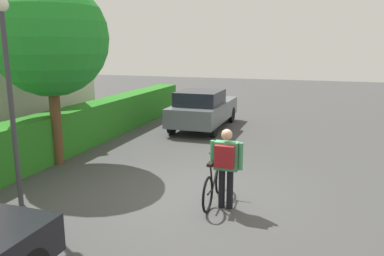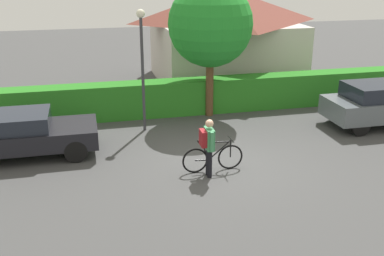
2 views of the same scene
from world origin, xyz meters
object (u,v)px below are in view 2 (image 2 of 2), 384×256
object	(u,v)px
street_lamp	(142,54)
tree_kerbside	(210,25)
bicycle	(213,158)
parked_car_near	(25,134)
person_rider	(208,142)
parked_car_far	(383,104)

from	to	relation	value
street_lamp	tree_kerbside	world-z (taller)	tree_kerbside
bicycle	parked_car_near	bearing A→B (deg)	155.81
street_lamp	tree_kerbside	size ratio (longest dim) A/B	0.83
person_rider	street_lamp	bearing A→B (deg)	106.22
bicycle	street_lamp	bearing A→B (deg)	110.56
tree_kerbside	street_lamp	bearing A→B (deg)	-157.84
parked_car_near	person_rider	size ratio (longest dim) A/B	2.54
parked_car_near	tree_kerbside	bearing A→B (deg)	21.31
person_rider	tree_kerbside	xyz separation A→B (m)	(1.45, 5.10, 2.41)
parked_car_far	street_lamp	xyz separation A→B (m)	(-8.31, 1.42, 1.87)
parked_car_far	bicycle	bearing A→B (deg)	-161.44
parked_car_far	person_rider	distance (m)	7.60
parked_car_far	tree_kerbside	world-z (taller)	tree_kerbside
parked_car_far	person_rider	xyz separation A→B (m)	(-7.13, -2.61, 0.20)
parked_car_far	bicycle	world-z (taller)	parked_car_far
parked_car_near	tree_kerbside	size ratio (longest dim) A/B	0.84
person_rider	tree_kerbside	size ratio (longest dim) A/B	0.33
person_rider	street_lamp	world-z (taller)	street_lamp
parked_car_near	bicycle	xyz separation A→B (m)	(5.16, -2.32, -0.31)
person_rider	tree_kerbside	bearing A→B (deg)	74.18
parked_car_far	street_lamp	size ratio (longest dim) A/B	1.04
tree_kerbside	parked_car_far	bearing A→B (deg)	-23.62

